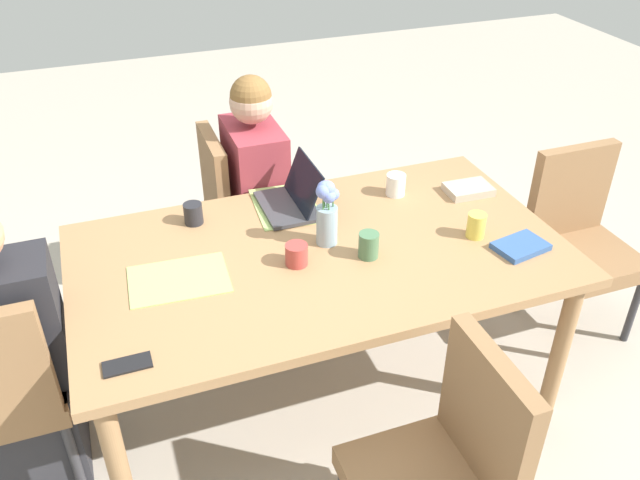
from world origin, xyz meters
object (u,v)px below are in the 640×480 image
laptop_far_left_mid (292,199)px  coffee_mug_near_right (396,185)px  chair_near_left_far (447,464)px  flower_vase (327,211)px  chair_head_right_right_near (578,234)px  person_far_left_mid (257,206)px  dining_table (320,266)px  coffee_mug_centre_left (193,214)px  coffee_mug_centre_right (476,225)px  coffee_mug_near_left (297,255)px  book_red_cover (468,189)px  phone_black (127,365)px  coffee_mug_far_left (369,245)px  person_head_left_left_near (14,364)px  chair_far_left_mid (240,207)px  book_blue_cover (521,246)px

laptop_far_left_mid → coffee_mug_near_right: (0.47, -0.04, 0.01)m
chair_near_left_far → laptop_far_left_mid: (-0.09, 1.25, 0.28)m
flower_vase → chair_head_right_right_near: bearing=0.1°
person_far_left_mid → dining_table: bearing=-86.4°
chair_head_right_right_near → flower_vase: flower_vase is taller
dining_table → person_far_left_mid: bearing=93.6°
coffee_mug_centre_left → coffee_mug_centre_right: coffee_mug_centre_right is taller
coffee_mug_near_left → coffee_mug_centre_left: (-0.31, 0.43, 0.00)m
dining_table → chair_head_right_right_near: 1.33m
chair_head_right_right_near → book_red_cover: (-0.54, 0.16, 0.26)m
chair_head_right_right_near → coffee_mug_centre_left: (-1.74, 0.33, 0.29)m
coffee_mug_near_left → flower_vase: bearing=31.5°
chair_near_left_far → phone_black: (-0.87, 0.51, 0.25)m
person_far_left_mid → coffee_mug_far_left: (0.21, -0.88, 0.27)m
person_head_left_left_near → chair_head_right_right_near: 2.49m
flower_vase → coffee_mug_centre_right: size_ratio=2.67×
chair_head_right_right_near → coffee_mug_centre_right: (-0.70, -0.16, 0.29)m
flower_vase → laptop_far_left_mid: 0.33m
person_head_left_left_near → laptop_far_left_mid: (1.17, 0.36, 0.26)m
person_far_left_mid → chair_head_right_right_near: size_ratio=1.33×
chair_far_left_mid → coffee_mug_near_left: size_ratio=10.44×
laptop_far_left_mid → coffee_mug_near_left: bearing=-105.9°
flower_vase → coffee_mug_near_left: size_ratio=3.19×
coffee_mug_near_right → coffee_mug_near_left: bearing=-148.4°
dining_table → person_head_left_left_near: (-1.17, -0.01, -0.14)m
person_head_left_left_near → coffee_mug_near_left: 1.09m
dining_table → chair_head_right_right_near: size_ratio=2.12×
chair_far_left_mid → coffee_mug_centre_left: size_ratio=10.12×
person_far_left_mid → coffee_mug_near_left: person_far_left_mid is taller
dining_table → book_blue_cover: 0.79m
person_far_left_mid → coffee_mug_near_right: 0.75m
phone_black → flower_vase: bearing=27.5°
coffee_mug_near_left → phone_black: bearing=-153.1°
laptop_far_left_mid → coffee_mug_centre_left: bearing=176.9°
person_far_left_mid → phone_black: 1.39m
flower_vase → coffee_mug_centre_left: size_ratio=3.09×
book_red_cover → flower_vase: bearing=-165.3°
coffee_mug_centre_right → chair_near_left_far: bearing=-124.3°
dining_table → coffee_mug_near_left: 0.17m
phone_black → person_far_left_mid: bearing=57.6°
coffee_mug_near_right → coffee_mug_far_left: bearing=-127.2°
person_far_left_mid → book_blue_cover: (0.79, -1.03, 0.23)m
dining_table → chair_far_left_mid: 0.86m
person_far_left_mid → chair_near_left_far: (0.14, -1.67, -0.03)m
coffee_mug_centre_right → book_red_cover: 0.36m
dining_table → laptop_far_left_mid: size_ratio=5.97×
coffee_mug_centre_right → coffee_mug_near_left: bearing=175.0°
chair_head_right_right_near → coffee_mug_centre_left: chair_head_right_right_near is taller
chair_far_left_mid → person_far_left_mid: (0.07, -0.06, 0.03)m
chair_far_left_mid → book_blue_cover: (0.87, -1.09, 0.25)m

